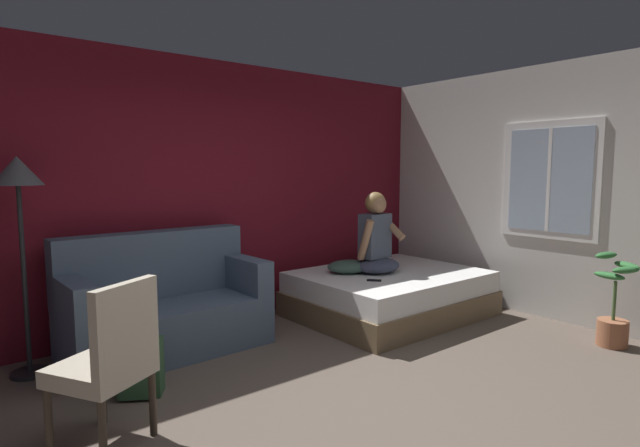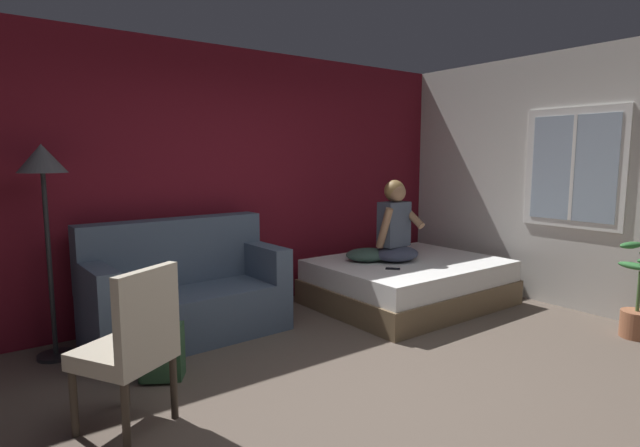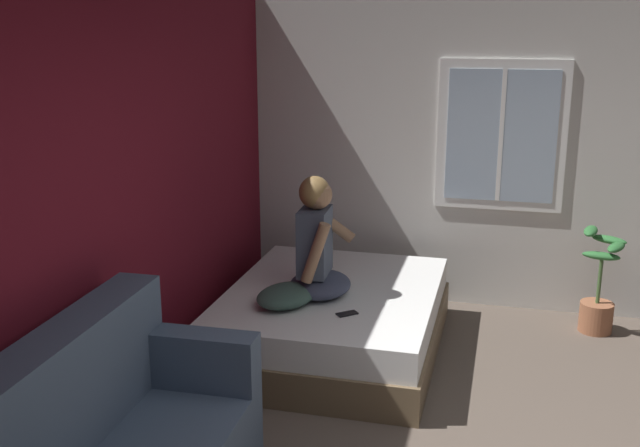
% 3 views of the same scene
% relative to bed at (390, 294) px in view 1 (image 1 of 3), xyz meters
% --- Properties ---
extents(ground_plane, '(40.00, 40.00, 0.00)m').
position_rel_bed_xyz_m(ground_plane, '(-1.83, -1.52, -0.24)').
color(ground_plane, brown).
extents(wall_back_accent, '(11.11, 0.16, 2.70)m').
position_rel_bed_xyz_m(wall_back_accent, '(-1.83, 1.06, 1.11)').
color(wall_back_accent, maroon).
rests_on(wall_back_accent, ground).
extents(wall_side_with_window, '(0.19, 6.41, 2.70)m').
position_rel_bed_xyz_m(wall_side_with_window, '(1.30, -1.52, 1.12)').
color(wall_side_with_window, silver).
rests_on(wall_side_with_window, ground).
extents(bed, '(1.96, 1.55, 0.48)m').
position_rel_bed_xyz_m(bed, '(0.00, 0.00, 0.00)').
color(bed, brown).
rests_on(bed, ground).
extents(couch, '(1.72, 0.86, 1.04)m').
position_rel_bed_xyz_m(couch, '(-2.34, 0.51, 0.16)').
color(couch, '#47566B').
rests_on(couch, ground).
extents(side_chair, '(0.63, 0.63, 0.98)m').
position_rel_bed_xyz_m(side_chair, '(-3.19, -0.83, 0.30)').
color(side_chair, '#382D23').
rests_on(side_chair, ground).
extents(person_seated, '(0.54, 0.46, 0.88)m').
position_rel_bed_xyz_m(person_seated, '(-0.13, 0.08, 0.60)').
color(person_seated, '#383D51').
rests_on(person_seated, bed).
extents(backpack, '(0.35, 0.34, 0.46)m').
position_rel_bed_xyz_m(backpack, '(-2.83, -0.25, -0.04)').
color(backpack, '#2D5133').
rests_on(backpack, ground).
extents(throw_pillow, '(0.58, 0.51, 0.14)m').
position_rel_bed_xyz_m(throw_pillow, '(-0.39, 0.24, 0.31)').
color(throw_pillow, '#385147').
rests_on(throw_pillow, bed).
extents(cell_phone, '(0.15, 0.15, 0.01)m').
position_rel_bed_xyz_m(cell_phone, '(-0.45, -0.21, 0.25)').
color(cell_phone, black).
rests_on(cell_phone, bed).
extents(floor_lamp, '(0.36, 0.36, 1.70)m').
position_rel_bed_xyz_m(floor_lamp, '(-3.38, 0.64, 1.19)').
color(floor_lamp, black).
rests_on(floor_lamp, ground).
extents(potted_plant, '(0.39, 0.37, 0.85)m').
position_rel_bed_xyz_m(potted_plant, '(0.85, -1.95, 0.07)').
color(potted_plant, '#995B3D').
rests_on(potted_plant, ground).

